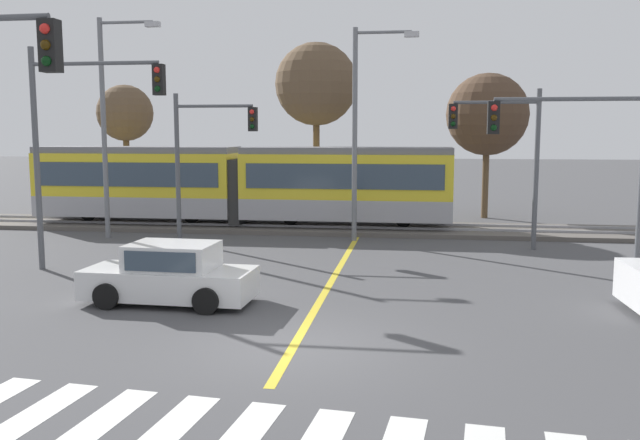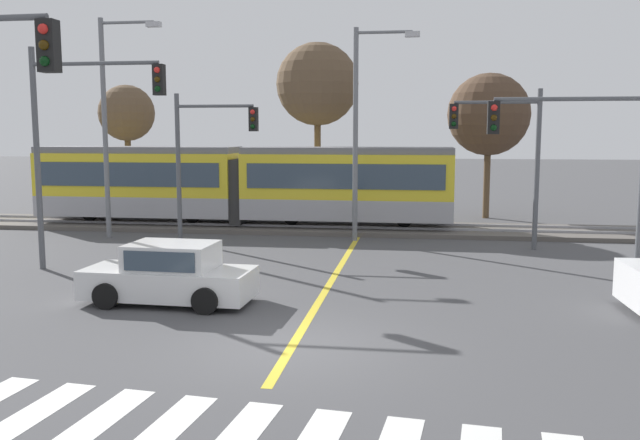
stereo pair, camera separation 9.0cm
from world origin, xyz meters
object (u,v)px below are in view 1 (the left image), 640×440
traffic_light_mid_right (586,151)px  traffic_light_mid_left (76,125)px  light_rail_tram (240,182)px  sedan_crossing (170,276)px  traffic_light_far_right (506,145)px  traffic_light_far_left (205,146)px  bare_tree_east (487,115)px  bare_tree_far_west (125,114)px  bare_tree_west (316,85)px  street_lamp_centre (361,120)px  street_lamp_west (109,114)px

traffic_light_mid_right → traffic_light_mid_left: bearing=-179.6°
light_rail_tram → sedan_crossing: light_rail_tram is taller
traffic_light_mid_left → traffic_light_far_right: bearing=23.9°
traffic_light_far_left → bare_tree_east: (11.42, 9.38, 1.37)m
bare_tree_far_west → bare_tree_east: (18.51, 0.57, -0.09)m
sedan_crossing → traffic_light_far_right: traffic_light_far_right is taller
sedan_crossing → bare_tree_west: bearing=86.1°
traffic_light_far_right → bare_tree_east: (0.20, 9.18, 1.32)m
traffic_light_mid_right → bare_tree_west: bare_tree_west is taller
sedan_crossing → traffic_light_far_left: size_ratio=0.75×
sedan_crossing → traffic_light_far_right: size_ratio=0.74×
traffic_light_mid_right → bare_tree_far_west: 24.47m
street_lamp_centre → street_lamp_west: bearing=-176.1°
sedan_crossing → bare_tree_east: size_ratio=0.60×
street_lamp_centre → bare_tree_west: (-2.72, 6.45, 1.81)m
sedan_crossing → street_lamp_west: bearing=121.8°
traffic_light_mid_right → bare_tree_far_west: size_ratio=0.84×
sedan_crossing → traffic_light_far_left: bearing=102.2°
traffic_light_mid_right → traffic_light_far_left: bearing=155.9°
traffic_light_far_left → street_lamp_west: bearing=171.5°
bare_tree_east → traffic_light_mid_right: bearing=-85.4°
bare_tree_far_west → bare_tree_east: size_ratio=0.94×
traffic_light_mid_right → traffic_light_far_right: bearing=103.6°
bare_tree_far_west → street_lamp_centre: bearing=-30.1°
street_lamp_centre → bare_tree_east: street_lamp_centre is taller
traffic_light_mid_right → sedan_crossing: bearing=-161.3°
traffic_light_far_right → traffic_light_mid_right: 6.00m
traffic_light_mid_left → bare_tree_east: 20.33m
traffic_light_far_left → bare_tree_west: bearing=67.8°
traffic_light_far_left → street_lamp_west: size_ratio=0.66×
traffic_light_far_right → traffic_light_far_left: 11.22m
sedan_crossing → traffic_light_far_left: (-2.00, 9.24, 3.03)m
street_lamp_west → street_lamp_centre: street_lamp_west is taller
bare_tree_east → bare_tree_far_west: bearing=-178.2°
traffic_light_far_right → bare_tree_east: 9.28m
street_lamp_west → bare_tree_east: 17.82m
sedan_crossing → traffic_light_mid_right: (10.62, 3.60, 3.05)m
traffic_light_mid_right → bare_tree_east: (-1.20, 15.01, 1.36)m
street_lamp_west → bare_tree_east: size_ratio=1.22×
bare_tree_east → sedan_crossing: bearing=-116.8°
traffic_light_far_right → bare_tree_far_west: bearing=154.8°
light_rail_tram → traffic_light_mid_right: bearing=-38.3°
traffic_light_mid_left → street_lamp_centre: 10.67m
sedan_crossing → street_lamp_west: 12.35m
street_lamp_centre → traffic_light_mid_left: bearing=-138.8°
light_rail_tram → sedan_crossing: size_ratio=4.34×
light_rail_tram → street_lamp_centre: street_lamp_centre is taller
bare_tree_west → light_rail_tram: bearing=-128.4°
sedan_crossing → bare_tree_east: bearing=63.2°
traffic_light_far_left → bare_tree_west: 8.80m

